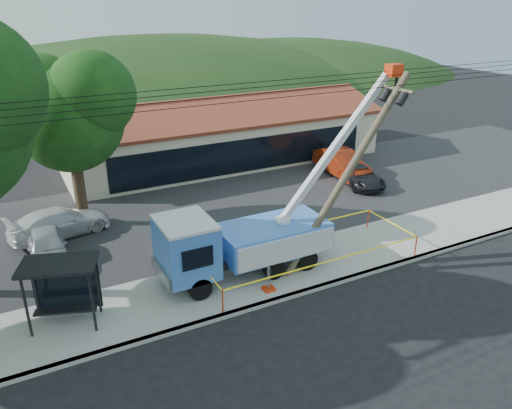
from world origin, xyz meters
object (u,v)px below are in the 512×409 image
object	(u,v)px
leaning_pole	(353,165)
car_dark	(359,186)
car_white	(62,237)
car_red	(341,176)
car_silver	(50,261)
bus_shelter	(61,277)
utility_truck	(241,239)

from	to	relation	value
leaning_pole	car_dark	distance (m)	10.98
car_white	car_red	bearing A→B (deg)	-99.54
leaning_pole	car_white	bearing A→B (deg)	142.35
leaning_pole	car_dark	bearing A→B (deg)	48.05
car_silver	leaning_pole	bearing A→B (deg)	-26.20
bus_shelter	car_silver	bearing A→B (deg)	109.79
utility_truck	car_silver	size ratio (longest dim) A/B	2.73
car_dark	bus_shelter	bearing A→B (deg)	-147.36
utility_truck	car_red	distance (m)	14.37
car_dark	car_white	bearing A→B (deg)	-170.48
utility_truck	car_dark	xyz separation A→B (m)	(11.42, 6.36, -1.73)
bus_shelter	car_dark	world-z (taller)	bus_shelter
car_dark	leaning_pole	bearing A→B (deg)	-118.67
utility_truck	car_red	size ratio (longest dim) A/B	2.23
leaning_pole	car_white	xyz separation A→B (m)	(-11.12, 8.58, -4.60)
car_silver	car_red	distance (m)	18.98
car_silver	utility_truck	bearing A→B (deg)	-34.37
car_silver	car_red	world-z (taller)	car_red
bus_shelter	car_silver	distance (m)	5.66
car_red	car_white	xyz separation A→B (m)	(-17.87, -0.90, 0.00)
leaning_pole	car_red	world-z (taller)	leaning_pole
car_white	car_dark	xyz separation A→B (m)	(17.78, -1.17, 0.00)
car_red	car_white	size ratio (longest dim) A/B	1.02
leaning_pole	utility_truck	bearing A→B (deg)	167.52
car_red	car_silver	bearing A→B (deg)	-165.23
utility_truck	bus_shelter	xyz separation A→B (m)	(-7.14, -0.17, 0.24)
car_silver	car_white	xyz separation A→B (m)	(0.83, 2.39, 0.00)
utility_truck	car_dark	world-z (taller)	utility_truck
leaning_pole	car_silver	bearing A→B (deg)	152.61
utility_truck	leaning_pole	bearing A→B (deg)	-12.48
car_red	car_dark	world-z (taller)	car_red
car_silver	car_dark	bearing A→B (deg)	4.93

